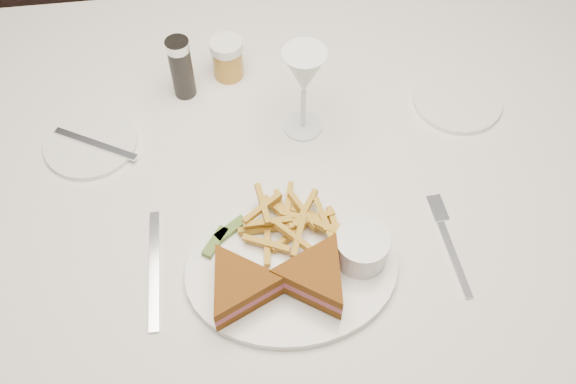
{
  "coord_description": "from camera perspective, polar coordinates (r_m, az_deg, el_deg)",
  "views": [
    {
      "loc": [
        0.32,
        -0.89,
        1.61
      ],
      "look_at": [
        0.33,
        -0.32,
        0.8
      ],
      "focal_mm": 40.0,
      "sensor_mm": 36.0,
      "label": 1
    }
  ],
  "objects": [
    {
      "name": "table",
      "position": [
        1.38,
        -0.02,
        -8.45
      ],
      "size": [
        1.68,
        1.22,
        0.75
      ],
      "primitive_type": "cube",
      "rotation": [
        0.0,
        0.0,
        0.12
      ],
      "color": "silver",
      "rests_on": "ground"
    },
    {
      "name": "table_setting",
      "position": [
        1.0,
        -0.07,
        -1.01
      ],
      "size": [
        0.81,
        0.59,
        0.18
      ],
      "color": "white",
      "rests_on": "table"
    },
    {
      "name": "ground",
      "position": [
        1.87,
        -10.28,
        -6.18
      ],
      "size": [
        5.0,
        5.0,
        0.0
      ],
      "primitive_type": "plane",
      "color": "black",
      "rests_on": "ground"
    }
  ]
}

